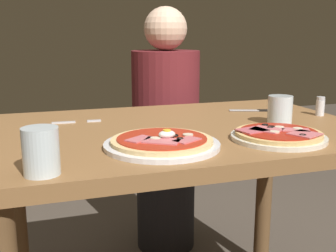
{
  "coord_description": "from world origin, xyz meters",
  "views": [
    {
      "loc": [
        -0.43,
        -1.2,
        1.06
      ],
      "look_at": [
        -0.08,
        -0.11,
        0.8
      ],
      "focal_mm": 44.75,
      "sensor_mm": 36.0,
      "label": 1
    }
  ],
  "objects_px": {
    "salt_shaker": "(320,106)",
    "dining_table": "(180,166)",
    "pizza_across_left": "(278,135)",
    "fork": "(73,122)",
    "pizza_foreground": "(162,143)",
    "knife": "(259,110)",
    "water_glass_far": "(41,154)",
    "diner_person": "(166,138)",
    "water_glass_near": "(280,112)"
  },
  "relations": [
    {
      "from": "salt_shaker",
      "to": "water_glass_near",
      "type": "bearing_deg",
      "value": -158.99
    },
    {
      "from": "salt_shaker",
      "to": "pizza_foreground",
      "type": "bearing_deg",
      "value": -160.79
    },
    {
      "from": "water_glass_far",
      "to": "salt_shaker",
      "type": "xyz_separation_m",
      "value": [
        0.96,
        0.35,
        -0.01
      ]
    },
    {
      "from": "pizza_across_left",
      "to": "water_glass_far",
      "type": "height_order",
      "value": "water_glass_far"
    },
    {
      "from": "water_glass_near",
      "to": "diner_person",
      "type": "distance_m",
      "value": 0.8
    },
    {
      "from": "knife",
      "to": "diner_person",
      "type": "distance_m",
      "value": 0.6
    },
    {
      "from": "pizza_foreground",
      "to": "water_glass_far",
      "type": "height_order",
      "value": "water_glass_far"
    },
    {
      "from": "water_glass_far",
      "to": "fork",
      "type": "distance_m",
      "value": 0.51
    },
    {
      "from": "water_glass_far",
      "to": "diner_person",
      "type": "bearing_deg",
      "value": 59.62
    },
    {
      "from": "fork",
      "to": "dining_table",
      "type": "bearing_deg",
      "value": -27.69
    },
    {
      "from": "water_glass_near",
      "to": "knife",
      "type": "bearing_deg",
      "value": 75.62
    },
    {
      "from": "knife",
      "to": "pizza_across_left",
      "type": "bearing_deg",
      "value": -113.29
    },
    {
      "from": "diner_person",
      "to": "pizza_across_left",
      "type": "bearing_deg",
      "value": 92.0
    },
    {
      "from": "pizza_foreground",
      "to": "knife",
      "type": "bearing_deg",
      "value": 36.69
    },
    {
      "from": "pizza_across_left",
      "to": "water_glass_far",
      "type": "bearing_deg",
      "value": -170.93
    },
    {
      "from": "pizza_across_left",
      "to": "knife",
      "type": "relative_size",
      "value": 1.37
    },
    {
      "from": "dining_table",
      "to": "fork",
      "type": "height_order",
      "value": "fork"
    },
    {
      "from": "water_glass_far",
      "to": "salt_shaker",
      "type": "bearing_deg",
      "value": 20.24
    },
    {
      "from": "diner_person",
      "to": "pizza_foreground",
      "type": "bearing_deg",
      "value": 71.63
    },
    {
      "from": "fork",
      "to": "pizza_foreground",
      "type": "bearing_deg",
      "value": -63.4
    },
    {
      "from": "dining_table",
      "to": "water_glass_far",
      "type": "bearing_deg",
      "value": -141.85
    },
    {
      "from": "dining_table",
      "to": "pizza_foreground",
      "type": "distance_m",
      "value": 0.28
    },
    {
      "from": "pizza_across_left",
      "to": "fork",
      "type": "relative_size",
      "value": 1.65
    },
    {
      "from": "fork",
      "to": "salt_shaker",
      "type": "bearing_deg",
      "value": -9.87
    },
    {
      "from": "pizza_across_left",
      "to": "diner_person",
      "type": "bearing_deg",
      "value": 92.0
    },
    {
      "from": "dining_table",
      "to": "water_glass_near",
      "type": "distance_m",
      "value": 0.36
    },
    {
      "from": "knife",
      "to": "dining_table",
      "type": "bearing_deg",
      "value": -156.7
    },
    {
      "from": "dining_table",
      "to": "salt_shaker",
      "type": "distance_m",
      "value": 0.56
    },
    {
      "from": "pizza_foreground",
      "to": "diner_person",
      "type": "bearing_deg",
      "value": 71.63
    },
    {
      "from": "pizza_across_left",
      "to": "salt_shaker",
      "type": "xyz_separation_m",
      "value": [
        0.33,
        0.25,
        0.02
      ]
    },
    {
      "from": "pizza_foreground",
      "to": "fork",
      "type": "bearing_deg",
      "value": 116.6
    },
    {
      "from": "pizza_across_left",
      "to": "salt_shaker",
      "type": "bearing_deg",
      "value": 37.4
    },
    {
      "from": "pizza_across_left",
      "to": "knife",
      "type": "distance_m",
      "value": 0.43
    },
    {
      "from": "pizza_foreground",
      "to": "water_glass_far",
      "type": "distance_m",
      "value": 0.32
    },
    {
      "from": "water_glass_far",
      "to": "fork",
      "type": "xyz_separation_m",
      "value": [
        0.11,
        0.5,
        -0.04
      ]
    },
    {
      "from": "pizza_foreground",
      "to": "salt_shaker",
      "type": "distance_m",
      "value": 0.7
    },
    {
      "from": "pizza_across_left",
      "to": "fork",
      "type": "height_order",
      "value": "pizza_across_left"
    },
    {
      "from": "dining_table",
      "to": "diner_person",
      "type": "height_order",
      "value": "diner_person"
    },
    {
      "from": "water_glass_far",
      "to": "fork",
      "type": "bearing_deg",
      "value": 77.61
    },
    {
      "from": "salt_shaker",
      "to": "knife",
      "type": "bearing_deg",
      "value": 138.89
    },
    {
      "from": "fork",
      "to": "diner_person",
      "type": "distance_m",
      "value": 0.74
    },
    {
      "from": "fork",
      "to": "diner_person",
      "type": "relative_size",
      "value": 0.13
    },
    {
      "from": "fork",
      "to": "water_glass_far",
      "type": "bearing_deg",
      "value": -102.39
    },
    {
      "from": "water_glass_near",
      "to": "water_glass_far",
      "type": "relative_size",
      "value": 0.93
    },
    {
      "from": "water_glass_near",
      "to": "dining_table",
      "type": "bearing_deg",
      "value": 168.12
    },
    {
      "from": "salt_shaker",
      "to": "dining_table",
      "type": "bearing_deg",
      "value": -178.01
    },
    {
      "from": "water_glass_near",
      "to": "pizza_across_left",
      "type": "bearing_deg",
      "value": -123.52
    },
    {
      "from": "salt_shaker",
      "to": "fork",
      "type": "bearing_deg",
      "value": 170.13
    },
    {
      "from": "pizza_foreground",
      "to": "pizza_across_left",
      "type": "relative_size",
      "value": 1.15
    },
    {
      "from": "water_glass_near",
      "to": "salt_shaker",
      "type": "bearing_deg",
      "value": 21.01
    }
  ]
}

